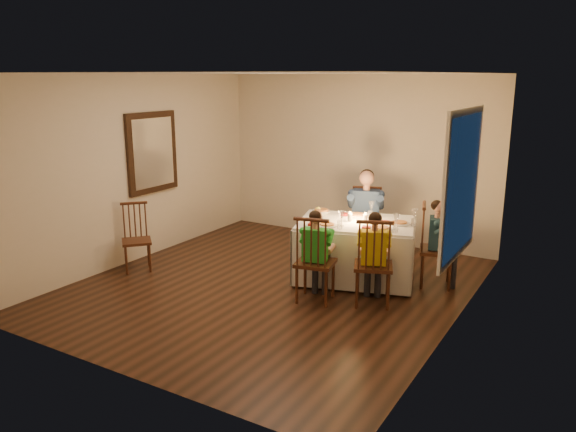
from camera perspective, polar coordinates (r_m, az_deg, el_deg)
The scene contains 26 objects.
ground at distance 7.12m, azimuth -1.58°, elevation -7.12°, with size 5.00×5.00×0.00m, color black.
wall_left at distance 8.17m, azimuth -15.16°, elevation 4.62°, with size 0.02×5.00×2.60m, color beige.
wall_right at distance 5.89m, azimuth 17.18°, elevation 0.96°, with size 0.02×5.00×2.60m, color beige.
wall_back at distance 8.94m, azimuth 6.98°, elevation 5.80°, with size 4.50×0.02×2.60m, color beige.
ceiling at distance 6.63m, azimuth -1.73°, elevation 14.30°, with size 5.00×5.00×0.00m, color white.
dining_table at distance 7.25m, azimuth 6.91°, elevation -2.26°, with size 1.72×1.45×0.74m.
chair_adult at distance 8.14m, azimuth 7.72°, elevation -4.49°, with size 0.43×0.41×1.05m, color #35190E, non-canonical shape.
chair_near_left at distance 6.70m, azimuth 2.76°, elevation -8.53°, with size 0.43×0.41×1.05m, color #35190E, non-canonical shape.
chair_near_right at distance 6.67m, azimuth 8.51°, elevation -8.79°, with size 0.43×0.41×1.05m, color #35190E, non-canonical shape.
chair_end at distance 7.38m, azimuth 14.65°, elevation -6.81°, with size 0.43×0.41×1.05m, color #35190E, non-canonical shape.
chair_extra at distance 7.95m, azimuth -14.94°, elevation -5.29°, with size 0.38×0.36×0.92m, color #35190E, non-canonical shape.
adult at distance 8.14m, azimuth 7.72°, elevation -4.49°, with size 0.49×0.45×1.31m, color navy, non-canonical shape.
child_green at distance 6.70m, azimuth 2.76°, elevation -8.53°, with size 0.37×0.34×1.10m, color green, non-canonical shape.
child_yellow at distance 6.67m, azimuth 8.51°, elevation -8.79°, with size 0.37×0.34×1.10m, color gold, non-canonical shape.
child_teal at distance 7.38m, azimuth 14.65°, elevation -6.81°, with size 0.37×0.34×1.10m, color #1A3542, non-canonical shape.
setting_adult at distance 7.46m, azimuth 7.10°, elevation 0.06°, with size 0.26×0.26×0.02m, color silver.
setting_green at distance 6.93m, azimuth 3.98°, elevation -0.97°, with size 0.26×0.26×0.02m, color silver.
setting_yellow at distance 6.85m, azimuth 9.45°, elevation -1.30°, with size 0.26×0.26×0.02m, color silver.
setting_teal at distance 7.15m, azimuth 11.28°, elevation -0.75°, with size 0.26×0.26×0.02m, color silver.
candle_left at distance 7.18m, azimuth 6.30°, elevation -0.14°, with size 0.06×0.06×0.10m, color white.
candle_right at distance 7.16m, azimuth 7.86°, elevation -0.24°, with size 0.06×0.06×0.10m, color white.
squash at distance 7.55m, azimuth 3.07°, elevation 0.59°, with size 0.09×0.09×0.09m, color yellow.
orange_fruit at distance 7.21m, azimuth 8.76°, elevation -0.27°, with size 0.08×0.08×0.08m, color orange.
serving_bowl at distance 7.51m, azimuth 3.39°, elevation 0.38°, with size 0.23×0.23×0.06m, color silver.
wall_mirror at distance 8.32m, azimuth -13.62°, elevation 6.28°, with size 0.06×0.95×1.15m.
window_blinds at distance 5.96m, azimuth 17.14°, elevation 3.07°, with size 0.07×1.34×1.54m.
Camera 1 is at (3.55, -5.60, 2.58)m, focal length 35.00 mm.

